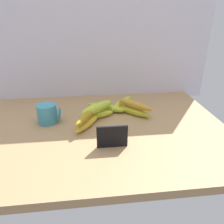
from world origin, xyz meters
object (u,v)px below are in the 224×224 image
at_px(banana_1, 97,115).
at_px(banana_7, 97,108).
at_px(coffee_mug, 48,114).
at_px(banana_2, 105,107).
at_px(banana_3, 134,111).
at_px(banana_4, 88,123).
at_px(banana_6, 135,105).
at_px(chalkboard_sign, 112,137).
at_px(banana_5, 86,116).
at_px(banana_0, 122,103).

xyz_separation_m(banana_1, banana_7, (0.00, -0.01, 0.04)).
height_order(coffee_mug, banana_2, coffee_mug).
distance_m(banana_3, banana_4, 0.23).
height_order(coffee_mug, banana_1, coffee_mug).
xyz_separation_m(banana_1, banana_6, (0.18, 0.02, 0.03)).
distance_m(chalkboard_sign, banana_5, 0.18).
bearing_deg(coffee_mug, banana_4, -19.61).
bearing_deg(banana_3, coffee_mug, -175.56).
bearing_deg(banana_3, banana_0, 112.64).
relative_size(banana_4, banana_6, 0.92).
relative_size(banana_3, banana_6, 0.94).
height_order(chalkboard_sign, banana_6, chalkboard_sign).
height_order(banana_5, banana_7, banana_7).
distance_m(chalkboard_sign, banana_1, 0.24).
bearing_deg(banana_1, chalkboard_sign, -79.65).
height_order(banana_4, banana_6, banana_6).
height_order(coffee_mug, banana_5, coffee_mug).
relative_size(chalkboard_sign, coffee_mug, 1.12).
bearing_deg(banana_2, banana_3, -24.66).
bearing_deg(chalkboard_sign, banana_4, 117.92).
relative_size(coffee_mug, banana_0, 0.48).
bearing_deg(coffee_mug, banana_1, 3.96).
distance_m(banana_1, banana_6, 0.18).
xyz_separation_m(banana_2, banana_4, (-0.09, -0.15, -0.00)).
height_order(banana_1, banana_7, banana_7).
xyz_separation_m(banana_1, banana_3, (0.17, 0.02, -0.00)).
bearing_deg(banana_6, banana_3, -149.67).
distance_m(banana_4, banana_7, 0.09).
relative_size(banana_5, banana_6, 0.96).
xyz_separation_m(chalkboard_sign, banana_1, (-0.04, 0.23, -0.02)).
bearing_deg(banana_5, banana_2, 57.69).
bearing_deg(banana_2, coffee_mug, -160.99).
xyz_separation_m(banana_3, banana_5, (-0.22, -0.09, 0.03)).
bearing_deg(banana_0, banana_3, -67.36).
height_order(banana_2, banana_4, banana_2).
bearing_deg(banana_3, banana_6, 30.33).
xyz_separation_m(banana_3, banana_7, (-0.17, -0.02, 0.04)).
height_order(coffee_mug, banana_7, coffee_mug).
distance_m(coffee_mug, banana_0, 0.37).
relative_size(chalkboard_sign, banana_1, 0.69).
bearing_deg(coffee_mug, banana_5, -20.44).
xyz_separation_m(banana_2, banana_6, (0.13, -0.06, 0.03)).
xyz_separation_m(banana_1, banana_2, (0.05, 0.07, 0.00)).
relative_size(banana_1, banana_6, 0.87).
xyz_separation_m(banana_0, banana_7, (-0.13, -0.12, 0.04)).
height_order(banana_3, banana_6, banana_6).
distance_m(banana_2, banana_4, 0.17).
distance_m(banana_1, banana_3, 0.18).
bearing_deg(banana_1, banana_7, -66.90).
xyz_separation_m(coffee_mug, banana_1, (0.21, 0.01, -0.02)).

